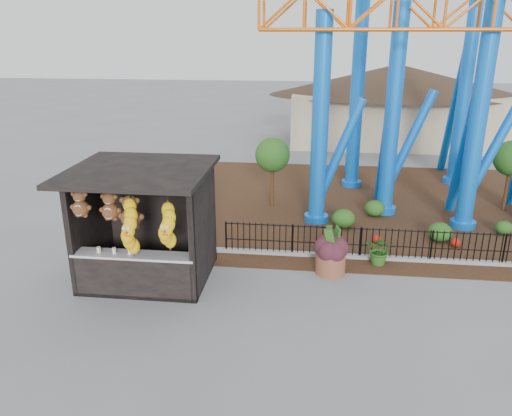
# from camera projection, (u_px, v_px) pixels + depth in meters

# --- Properties ---
(ground) EXTENTS (120.00, 120.00, 0.00)m
(ground) POSITION_uv_depth(u_px,v_px,m) (254.00, 305.00, 12.23)
(ground) COLOR slate
(ground) RESTS_ON ground
(mulch_bed) EXTENTS (18.00, 12.00, 0.02)m
(mulch_bed) POSITION_uv_depth(u_px,v_px,m) (381.00, 205.00, 19.28)
(mulch_bed) COLOR #331E11
(mulch_bed) RESTS_ON ground
(curb) EXTENTS (18.00, 0.18, 0.12)m
(curb) POSITION_uv_depth(u_px,v_px,m) (402.00, 259.00, 14.58)
(curb) COLOR gray
(curb) RESTS_ON ground
(prize_booth) EXTENTS (3.50, 3.40, 3.12)m
(prize_booth) POSITION_uv_depth(u_px,v_px,m) (143.00, 228.00, 12.90)
(prize_booth) COLOR black
(prize_booth) RESTS_ON ground
(picket_fence) EXTENTS (12.20, 0.06, 1.00)m
(picket_fence) POSITION_uv_depth(u_px,v_px,m) (435.00, 247.00, 14.34)
(picket_fence) COLOR black
(picket_fence) RESTS_ON ground
(roller_coaster) EXTENTS (11.00, 6.37, 10.82)m
(roller_coaster) POSITION_uv_depth(u_px,v_px,m) (429.00, 29.00, 17.23)
(roller_coaster) COLOR blue
(roller_coaster) RESTS_ON ground
(terracotta_planter) EXTENTS (1.07, 1.07, 0.64)m
(terracotta_planter) POSITION_uv_depth(u_px,v_px,m) (330.00, 262.00, 13.78)
(terracotta_planter) COLOR brown
(terracotta_planter) RESTS_ON ground
(planter_foliage) EXTENTS (0.70, 0.70, 0.64)m
(planter_foliage) POSITION_uv_depth(u_px,v_px,m) (332.00, 241.00, 13.56)
(planter_foliage) COLOR #36151E
(planter_foliage) RESTS_ON terracotta_planter
(potted_plant) EXTENTS (0.98, 0.91, 0.89)m
(potted_plant) POSITION_uv_depth(u_px,v_px,m) (380.00, 250.00, 14.25)
(potted_plant) COLOR #1F5117
(potted_plant) RESTS_ON ground
(landscaping) EXTENTS (7.31, 3.38, 0.63)m
(landscaping) POSITION_uv_depth(u_px,v_px,m) (415.00, 223.00, 16.71)
(landscaping) COLOR #234E17
(landscaping) RESTS_ON mulch_bed
(pavilion) EXTENTS (15.00, 15.00, 4.80)m
(pavilion) POSITION_uv_depth(u_px,v_px,m) (396.00, 91.00, 29.28)
(pavilion) COLOR #BFAD8C
(pavilion) RESTS_ON ground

